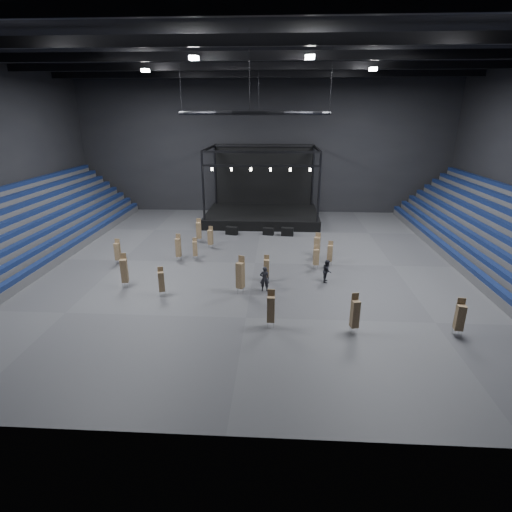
# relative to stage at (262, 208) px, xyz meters

# --- Properties ---
(floor) EXTENTS (50.00, 50.00, 0.00)m
(floor) POSITION_rel_stage_xyz_m (-0.00, -16.24, -1.45)
(floor) COLOR #414143
(floor) RESTS_ON ground
(ceiling) EXTENTS (50.00, 42.00, 0.20)m
(ceiling) POSITION_rel_stage_xyz_m (-0.00, -16.24, 16.55)
(ceiling) COLOR black
(ceiling) RESTS_ON wall_back
(wall_back) EXTENTS (50.00, 0.20, 18.00)m
(wall_back) POSITION_rel_stage_xyz_m (-0.00, 4.76, 7.55)
(wall_back) COLOR black
(wall_back) RESTS_ON ground
(wall_front) EXTENTS (50.00, 0.20, 18.00)m
(wall_front) POSITION_rel_stage_xyz_m (-0.00, -37.24, 7.55)
(wall_front) COLOR black
(wall_front) RESTS_ON ground
(bleachers_left) EXTENTS (7.20, 40.00, 6.40)m
(bleachers_left) POSITION_rel_stage_xyz_m (-22.94, -16.24, 0.28)
(bleachers_left) COLOR #474749
(bleachers_left) RESTS_ON floor
(stage) EXTENTS (14.00, 10.00, 9.20)m
(stage) POSITION_rel_stage_xyz_m (0.00, 0.00, 0.00)
(stage) COLOR black
(stage) RESTS_ON floor
(truss_ring) EXTENTS (12.30, 12.30, 5.15)m
(truss_ring) POSITION_rel_stage_xyz_m (-0.00, -16.24, 11.55)
(truss_ring) COLOR black
(truss_ring) RESTS_ON ceiling
(roof_girders) EXTENTS (49.00, 30.35, 0.70)m
(roof_girders) POSITION_rel_stage_xyz_m (-0.00, -16.24, 15.75)
(roof_girders) COLOR black
(roof_girders) RESTS_ON ceiling
(floodlights) EXTENTS (28.60, 16.60, 0.25)m
(floodlights) POSITION_rel_stage_xyz_m (-0.00, -20.24, 15.15)
(floodlights) COLOR white
(floodlights) RESTS_ON roof_girders
(flight_case_left) EXTENTS (1.46, 0.98, 0.89)m
(flight_case_left) POSITION_rel_stage_xyz_m (-3.18, -7.15, -1.01)
(flight_case_left) COLOR black
(flight_case_left) RESTS_ON floor
(flight_case_mid) EXTENTS (1.31, 0.84, 0.81)m
(flight_case_mid) POSITION_rel_stage_xyz_m (0.98, -7.05, -1.05)
(flight_case_mid) COLOR black
(flight_case_mid) RESTS_ON floor
(flight_case_right) EXTENTS (1.43, 0.82, 0.91)m
(flight_case_right) POSITION_rel_stage_xyz_m (3.13, -7.22, -0.99)
(flight_case_right) COLOR black
(flight_case_right) RESTS_ON floor
(chair_stack_0) EXTENTS (0.47, 0.47, 2.34)m
(chair_stack_0) POSITION_rel_stage_xyz_m (-12.47, -17.07, -0.24)
(chair_stack_0) COLOR silver
(chair_stack_0) RESTS_ON floor
(chair_stack_1) EXTENTS (0.65, 0.65, 2.44)m
(chair_stack_1) POSITION_rel_stage_xyz_m (5.77, -14.47, -0.17)
(chair_stack_1) COLOR silver
(chair_stack_1) RESTS_ON floor
(chair_stack_2) EXTENTS (0.50, 0.50, 2.55)m
(chair_stack_2) POSITION_rel_stage_xyz_m (-6.36, -10.10, -0.14)
(chair_stack_2) COLOR silver
(chair_stack_2) RESTS_ON floor
(chair_stack_3) EXTENTS (0.52, 0.52, 2.11)m
(chair_stack_3) POSITION_rel_stage_xyz_m (5.45, -17.30, -0.34)
(chair_stack_3) COLOR silver
(chair_stack_3) RESTS_ON floor
(chair_stack_4) EXTENTS (0.46, 0.46, 2.54)m
(chair_stack_4) POSITION_rel_stage_xyz_m (-7.17, -15.87, -0.16)
(chair_stack_4) COLOR silver
(chair_stack_4) RESTS_ON floor
(chair_stack_5) EXTENTS (0.54, 0.54, 2.45)m
(chair_stack_5) POSITION_rel_stage_xyz_m (13.24, -28.22, -0.17)
(chair_stack_5) COLOR silver
(chair_stack_5) RESTS_ON floor
(chair_stack_6) EXTENTS (0.48, 0.48, 2.07)m
(chair_stack_6) POSITION_rel_stage_xyz_m (-5.68, -15.49, -0.37)
(chair_stack_6) COLOR silver
(chair_stack_6) RESTS_ON floor
(chair_stack_7) EXTENTS (0.49, 0.49, 2.55)m
(chair_stack_7) POSITION_rel_stage_xyz_m (1.69, -27.82, -0.14)
(chair_stack_7) COLOR silver
(chair_stack_7) RESTS_ON floor
(chair_stack_8) EXTENTS (0.44, 0.44, 2.23)m
(chair_stack_8) POSITION_rel_stage_xyz_m (1.18, -20.40, -0.30)
(chair_stack_8) COLOR silver
(chair_stack_8) RESTS_ON floor
(chair_stack_9) EXTENTS (0.54, 0.54, 2.23)m
(chair_stack_9) POSITION_rel_stage_xyz_m (6.77, -16.32, -0.29)
(chair_stack_9) COLOR silver
(chair_stack_9) RESTS_ON floor
(chair_stack_10) EXTENTS (0.56, 0.56, 2.63)m
(chair_stack_10) POSITION_rel_stage_xyz_m (6.90, -28.22, -0.12)
(chair_stack_10) COLOR silver
(chair_stack_10) RESTS_ON floor
(chair_stack_11) EXTENTS (0.59, 0.59, 2.76)m
(chair_stack_11) POSITION_rel_stage_xyz_m (-9.92, -22.15, -0.04)
(chair_stack_11) COLOR silver
(chair_stack_11) RESTS_ON floor
(chair_stack_12) EXTENTS (0.69, 0.69, 2.96)m
(chair_stack_12) POSITION_rel_stage_xyz_m (-0.73, -22.77, 0.05)
(chair_stack_12) COLOR silver
(chair_stack_12) RESTS_ON floor
(chair_stack_13) EXTENTS (0.56, 0.56, 2.25)m
(chair_stack_13) POSITION_rel_stage_xyz_m (-6.59, -23.57, -0.28)
(chair_stack_13) COLOR silver
(chair_stack_13) RESTS_ON floor
(chair_stack_14) EXTENTS (0.54, 0.54, 2.25)m
(chair_stack_14) POSITION_rel_stage_xyz_m (-4.79, -12.09, -0.27)
(chair_stack_14) COLOR silver
(chair_stack_14) RESTS_ON floor
(man_center) EXTENTS (0.75, 0.51, 2.00)m
(man_center) POSITION_rel_stage_xyz_m (1.09, -22.28, -0.45)
(man_center) COLOR black
(man_center) RESTS_ON floor
(crew_member) EXTENTS (0.85, 1.01, 1.87)m
(crew_member) POSITION_rel_stage_xyz_m (6.11, -20.21, -0.52)
(crew_member) COLOR black
(crew_member) RESTS_ON floor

